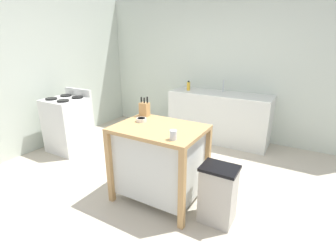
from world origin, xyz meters
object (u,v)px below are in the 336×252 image
bowl_stoneware_deep (141,120)px  sink_faucet (223,86)px  stove (68,124)px  drinking_cup (173,135)px  knife_block (145,109)px  trash_bin (218,194)px  kitchen_island (159,160)px  bottle_spray_cleaner (188,86)px

bowl_stoneware_deep → sink_faucet: bearing=83.2°
stove → drinking_cup: bearing=-15.7°
bowl_stoneware_deep → stove: bearing=168.4°
knife_block → bowl_stoneware_deep: (0.09, -0.20, -0.07)m
trash_bin → stove: 2.84m
bowl_stoneware_deep → drinking_cup: drinking_cup is taller
kitchen_island → bottle_spray_cleaner: (-0.63, 2.06, 0.47)m
sink_faucet → trash_bin: bearing=-72.1°
bowl_stoneware_deep → drinking_cup: 0.66m
drinking_cup → bottle_spray_cleaner: 2.48m
kitchen_island → bottle_spray_cleaner: bottle_spray_cleaner is taller
knife_block → bottle_spray_cleaner: bearing=98.1°
knife_block → sink_faucet: 2.02m
sink_faucet → stove: size_ratio=0.22×
bowl_stoneware_deep → sink_faucet: size_ratio=0.53×
drinking_cup → stove: stove is taller
trash_bin → sink_faucet: bearing=107.9°
knife_block → trash_bin: knife_block is taller
drinking_cup → bottle_spray_cleaner: size_ratio=0.52×
sink_faucet → stove: (-2.05, -1.82, -0.55)m
trash_bin → bottle_spray_cleaner: bottle_spray_cleaner is taller
knife_block → sink_faucet: size_ratio=1.13×
kitchen_island → knife_block: (-0.37, 0.26, 0.49)m
sink_faucet → bottle_spray_cleaner: bearing=-162.9°
knife_block → stove: (-1.70, 0.17, -0.54)m
drinking_cup → trash_bin: drinking_cup is taller
knife_block → bowl_stoneware_deep: size_ratio=2.13×
trash_bin → stove: (-2.79, 0.48, 0.14)m
bowl_stoneware_deep → stove: 1.89m
bottle_spray_cleaner → drinking_cup: bearing=-67.9°
drinking_cup → bowl_stoneware_deep: bearing=153.0°
bowl_stoneware_deep → bottle_spray_cleaner: (-0.35, 2.00, 0.05)m
bottle_spray_cleaner → stove: 2.24m
knife_block → bottle_spray_cleaner: size_ratio=1.38×
sink_faucet → kitchen_island: bearing=-89.6°
bottle_spray_cleaner → stove: bottle_spray_cleaner is taller
knife_block → kitchen_island: bearing=-35.1°
bowl_stoneware_deep → trash_bin: bearing=-6.1°
trash_bin → knife_block: bearing=164.3°
knife_block → stove: size_ratio=0.25×
knife_block → trash_bin: (1.10, -0.31, -0.67)m
bowl_stoneware_deep → bottle_spray_cleaner: 2.03m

